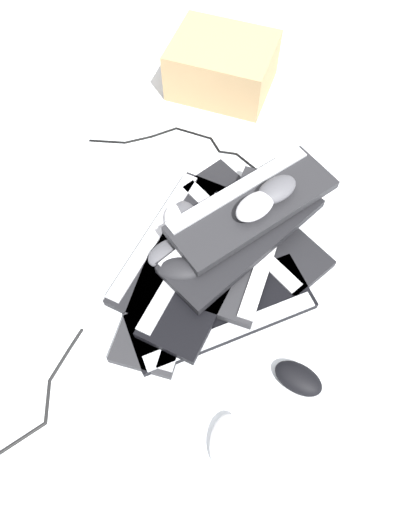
{
  "coord_description": "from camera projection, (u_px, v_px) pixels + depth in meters",
  "views": [
    {
      "loc": [
        -0.4,
        -0.47,
        1.03
      ],
      "look_at": [
        -0.07,
        -0.04,
        0.06
      ],
      "focal_mm": 32.0,
      "sensor_mm": 36.0,
      "label": 1
    }
  ],
  "objects": [
    {
      "name": "cardboard_box",
      "position": [
        222.0,
        66.0,
        1.42
      ],
      "size": [
        0.37,
        0.39,
        0.16
      ],
      "primitive_type": "cube",
      "rotation": [
        0.0,
        0.0,
        5.29
      ],
      "color": "tan",
      "rests_on": "ground"
    },
    {
      "name": "mouse_2",
      "position": [
        178.0,
        222.0,
        1.17
      ],
      "size": [
        0.1,
        0.13,
        0.04
      ],
      "primitive_type": "ellipsoid",
      "rotation": [
        0.0,
        0.0,
        4.35
      ],
      "color": "silver",
      "rests_on": "keyboard_1"
    },
    {
      "name": "mouse_3",
      "position": [
        277.0,
        189.0,
        1.11
      ],
      "size": [
        0.11,
        0.07,
        0.04
      ],
      "primitive_type": "ellipsoid",
      "rotation": [
        0.0,
        0.0,
        0.0
      ],
      "color": "#4C4C51",
      "rests_on": "keyboard_6"
    },
    {
      "name": "keyboard_6",
      "position": [
        252.0,
        206.0,
        1.13
      ],
      "size": [
        0.45,
        0.17,
        0.03
      ],
      "color": "#232326",
      "rests_on": "keyboard_5"
    },
    {
      "name": "keyboard_4",
      "position": [
        249.0,
        241.0,
        1.15
      ],
      "size": [
        0.45,
        0.36,
        0.03
      ],
      "color": "#232326",
      "rests_on": "keyboard_0"
    },
    {
      "name": "mouse_5",
      "position": [
        298.0,
        378.0,
        1.0
      ],
      "size": [
        0.1,
        0.13,
        0.04
      ],
      "primitive_type": "ellipsoid",
      "rotation": [
        0.0,
        0.0,
        5.09
      ],
      "color": "black",
      "rests_on": "ground"
    },
    {
      "name": "keyboard_2",
      "position": [
        170.0,
        284.0,
        1.12
      ],
      "size": [
        0.44,
        0.38,
        0.03
      ],
      "color": "#232326",
      "rests_on": "ground"
    },
    {
      "name": "mouse_4",
      "position": [
        168.0,
        252.0,
        1.12
      ],
      "size": [
        0.11,
        0.07,
        0.04
      ],
      "primitive_type": "ellipsoid",
      "rotation": [
        0.0,
        0.0,
        6.24
      ],
      "color": "#4C4C51",
      "rests_on": "keyboard_1"
    },
    {
      "name": "cable_0",
      "position": [
        181.0,
        143.0,
        1.36
      ],
      "size": [
        0.33,
        0.42,
        0.01
      ],
      "color": "black",
      "rests_on": "ground"
    },
    {
      "name": "mouse_1",
      "position": [
        187.0,
        218.0,
        1.17
      ],
      "size": [
        0.1,
        0.13,
        0.04
      ],
      "primitive_type": "ellipsoid",
      "rotation": [
        0.0,
        0.0,
        4.37
      ],
      "color": "#4C4C51",
      "rests_on": "keyboard_1"
    },
    {
      "name": "keyboard_3",
      "position": [
        222.0,
        313.0,
        1.08
      ],
      "size": [
        0.46,
        0.26,
        0.03
      ],
      "color": "black",
      "rests_on": "ground"
    },
    {
      "name": "keyboard_1",
      "position": [
        173.0,
        244.0,
        1.18
      ],
      "size": [
        0.46,
        0.33,
        0.03
      ],
      "color": "black",
      "rests_on": "ground"
    },
    {
      "name": "keyboard_7",
      "position": [
        205.0,
        270.0,
        1.11
      ],
      "size": [
        0.46,
        0.33,
        0.03
      ],
      "color": "black",
      "rests_on": "keyboard_2"
    },
    {
      "name": "keyboard_0",
      "position": [
        253.0,
        225.0,
        1.21
      ],
      "size": [
        0.17,
        0.45,
        0.03
      ],
      "color": "black",
      "rests_on": "ground"
    },
    {
      "name": "mouse_6",
      "position": [
        226.0,
        441.0,
        0.94
      ],
      "size": [
        0.13,
        0.12,
        0.04
      ],
      "primitive_type": "ellipsoid",
      "rotation": [
        0.0,
        0.0,
        3.87
      ],
      "color": "silver",
      "rests_on": "ground"
    },
    {
      "name": "mouse_7",
      "position": [
        180.0,
        269.0,
        1.07
      ],
      "size": [
        0.13,
        0.12,
        0.04
      ],
      "primitive_type": "ellipsoid",
      "rotation": [
        0.0,
        0.0,
        5.6
      ],
      "color": "black",
      "rests_on": "keyboard_7"
    },
    {
      "name": "mouse_0",
      "position": [
        255.0,
        206.0,
        1.08
      ],
      "size": [
        0.11,
        0.07,
        0.04
      ],
      "primitive_type": "ellipsoid",
      "rotation": [
        0.0,
        0.0,
        0.06
      ],
      "color": "#B7B7BC",
      "rests_on": "keyboard_6"
    },
    {
      "name": "keyboard_5",
      "position": [
        242.0,
        235.0,
        1.12
      ],
      "size": [
        0.45,
        0.19,
        0.03
      ],
      "color": "black",
      "rests_on": "keyboard_4"
    },
    {
      "name": "ground_plane",
      "position": [
        216.0,
        243.0,
        1.19
      ],
      "size": [
        3.2,
        3.2,
        0.0
      ],
      "primitive_type": "plane",
      "color": "silver"
    }
  ]
}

